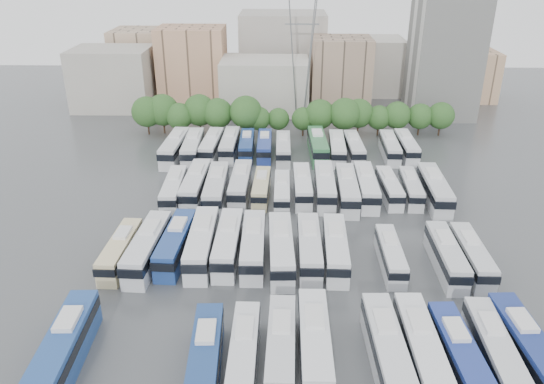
{
  "coord_description": "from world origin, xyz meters",
  "views": [
    {
      "loc": [
        -1.41,
        -62.08,
        35.86
      ],
      "look_at": [
        -3.1,
        7.96,
        3.0
      ],
      "focal_mm": 35.0,
      "sensor_mm": 36.0,
      "label": 1
    }
  ],
  "objects_px": {
    "apartment_tower": "(444,57)",
    "bus_r3_s8": "(318,145)",
    "bus_r1_s13": "(472,256)",
    "bus_r2_s11": "(389,187)",
    "bus_r1_s6": "(281,249)",
    "bus_r2_s10": "(366,186)",
    "bus_r1_s12": "(446,255)",
    "bus_r1_s8": "(335,248)",
    "bus_r2_s12": "(411,188)",
    "bus_r1_s0": "(121,250)",
    "bus_r3_s10": "(354,148)",
    "bus_r2_s2": "(196,184)",
    "bus_r2_s6": "(282,191)",
    "bus_r1_s3": "(202,243)",
    "bus_r2_s5": "(261,187)",
    "bus_r0_s6": "(281,347)",
    "bus_r2_s13": "(434,189)",
    "bus_r1_s7": "(309,247)",
    "bus_r0_s12": "(493,349)",
    "bus_r2_s4": "(240,184)",
    "bus_r2_s7": "(302,186)",
    "bus_r2_s8": "(325,185)",
    "bus_r1_s10": "(390,255)",
    "bus_r3_s6": "(283,148)",
    "bus_r3_s9": "(337,148)",
    "bus_r0_s13": "(526,347)",
    "bus_r0_s9": "(386,348)",
    "bus_r2_s9": "(347,189)",
    "bus_r1_s5": "(253,245)",
    "bus_r3_s3": "(230,145)",
    "electricity_pylon": "(302,36)",
    "bus_r0_s0": "(65,347)",
    "bus_r3_s12": "(390,147)",
    "bus_r0_s7": "(315,343)",
    "bus_r3_s2": "(212,145)",
    "bus_r3_s4": "(247,145)",
    "bus_r0_s4": "(206,358)",
    "bus_r1_s2": "(176,243)",
    "bus_r3_s1": "(193,147)",
    "bus_r1_s1": "(148,247)",
    "bus_r0_s10": "(421,347)",
    "bus_r2_s1": "(174,189)"
  },
  "relations": [
    {
      "from": "bus_r2_s4",
      "to": "bus_r3_s12",
      "type": "distance_m",
      "value": 31.54
    },
    {
      "from": "bus_r1_s13",
      "to": "bus_r2_s11",
      "type": "bearing_deg",
      "value": 108.42
    },
    {
      "from": "bus_r0_s7",
      "to": "bus_r3_s2",
      "type": "bearing_deg",
      "value": 107.05
    },
    {
      "from": "bus_r3_s3",
      "to": "bus_r3_s8",
      "type": "bearing_deg",
      "value": -0.73
    },
    {
      "from": "bus_r0_s10",
      "to": "bus_r2_s1",
      "type": "xyz_separation_m",
      "value": [
        -29.65,
        34.52,
        -0.1
      ]
    },
    {
      "from": "bus_r2_s2",
      "to": "bus_r3_s6",
      "type": "xyz_separation_m",
      "value": [
        13.51,
        16.93,
        -0.21
      ]
    },
    {
      "from": "bus_r0_s9",
      "to": "bus_r2_s12",
      "type": "relative_size",
      "value": 1.15
    },
    {
      "from": "bus_r2_s12",
      "to": "bus_r0_s13",
      "type": "bearing_deg",
      "value": -82.49
    },
    {
      "from": "bus_r3_s12",
      "to": "bus_r2_s7",
      "type": "bearing_deg",
      "value": -131.74
    },
    {
      "from": "bus_r2_s12",
      "to": "bus_r3_s6",
      "type": "distance_m",
      "value": 25.86
    },
    {
      "from": "bus_r0_s4",
      "to": "bus_r1_s3",
      "type": "relative_size",
      "value": 0.91
    },
    {
      "from": "bus_r1_s10",
      "to": "bus_r2_s11",
      "type": "relative_size",
      "value": 0.96
    },
    {
      "from": "apartment_tower",
      "to": "bus_r1_s2",
      "type": "height_order",
      "value": "apartment_tower"
    },
    {
      "from": "electricity_pylon",
      "to": "bus_r3_s10",
      "type": "distance_m",
      "value": 27.78
    },
    {
      "from": "bus_r0_s6",
      "to": "bus_r1_s13",
      "type": "relative_size",
      "value": 1.04
    },
    {
      "from": "bus_r1_s7",
      "to": "apartment_tower",
      "type": "bearing_deg",
      "value": 63.05
    },
    {
      "from": "bus_r1_s12",
      "to": "bus_r3_s8",
      "type": "relative_size",
      "value": 0.89
    },
    {
      "from": "bus_r1_s3",
      "to": "bus_r2_s5",
      "type": "distance_m",
      "value": 18.84
    },
    {
      "from": "bus_r0_s6",
      "to": "bus_r2_s8",
      "type": "distance_m",
      "value": 36.79
    },
    {
      "from": "bus_r0_s9",
      "to": "bus_r3_s12",
      "type": "relative_size",
      "value": 1.07
    },
    {
      "from": "bus_r2_s13",
      "to": "bus_r2_s10",
      "type": "bearing_deg",
      "value": 176.64
    },
    {
      "from": "bus_r3_s9",
      "to": "bus_r1_s0",
      "type": "bearing_deg",
      "value": -127.09
    },
    {
      "from": "bus_r3_s4",
      "to": "bus_r1_s10",
      "type": "bearing_deg",
      "value": -63.26
    },
    {
      "from": "bus_r0_s6",
      "to": "bus_r2_s13",
      "type": "distance_m",
      "value": 42.13
    },
    {
      "from": "bus_r2_s7",
      "to": "bus_r2_s8",
      "type": "distance_m",
      "value": 3.46
    },
    {
      "from": "apartment_tower",
      "to": "bus_r3_s8",
      "type": "height_order",
      "value": "apartment_tower"
    },
    {
      "from": "bus_r1_s5",
      "to": "bus_r3_s4",
      "type": "distance_m",
      "value": 36.59
    },
    {
      "from": "bus_r1_s0",
      "to": "bus_r3_s10",
      "type": "xyz_separation_m",
      "value": [
        32.83,
        36.71,
        0.07
      ]
    },
    {
      "from": "bus_r1_s3",
      "to": "bus_r1_s7",
      "type": "height_order",
      "value": "bus_r1_s3"
    },
    {
      "from": "bus_r1_s7",
      "to": "bus_r3_s10",
      "type": "xyz_separation_m",
      "value": [
        9.63,
        35.73,
        -0.1
      ]
    },
    {
      "from": "bus_r3_s6",
      "to": "bus_r3_s9",
      "type": "height_order",
      "value": "bus_r3_s9"
    },
    {
      "from": "bus_r1_s6",
      "to": "bus_r2_s10",
      "type": "bearing_deg",
      "value": 53.08
    },
    {
      "from": "bus_r1_s2",
      "to": "bus_r3_s10",
      "type": "distance_m",
      "value": 43.87
    },
    {
      "from": "bus_r3_s1",
      "to": "bus_r3_s4",
      "type": "height_order",
      "value": "bus_r3_s1"
    },
    {
      "from": "bus_r1_s1",
      "to": "apartment_tower",
      "type": "bearing_deg",
      "value": 53.84
    },
    {
      "from": "bus_r1_s3",
      "to": "bus_r3_s6",
      "type": "height_order",
      "value": "bus_r1_s3"
    },
    {
      "from": "bus_r0_s0",
      "to": "bus_r1_s5",
      "type": "xyz_separation_m",
      "value": [
        16.39,
        18.92,
        -0.07
      ]
    },
    {
      "from": "bus_r1_s5",
      "to": "bus_r2_s10",
      "type": "height_order",
      "value": "bus_r2_s10"
    },
    {
      "from": "bus_r1_s13",
      "to": "bus_r1_s6",
      "type": "bearing_deg",
      "value": 178.77
    },
    {
      "from": "bus_r2_s2",
      "to": "bus_r2_s6",
      "type": "distance_m",
      "value": 13.5
    },
    {
      "from": "bus_r3_s6",
      "to": "bus_r2_s9",
      "type": "bearing_deg",
      "value": -61.84
    },
    {
      "from": "bus_r1_s3",
      "to": "bus_r3_s6",
      "type": "bearing_deg",
      "value": 73.12
    },
    {
      "from": "bus_r1_s10",
      "to": "bus_r1_s12",
      "type": "xyz_separation_m",
      "value": [
        6.62,
        -0.36,
        0.21
      ]
    },
    {
      "from": "bus_r2_s4",
      "to": "bus_r2_s5",
      "type": "xyz_separation_m",
      "value": [
        3.29,
        -0.59,
        -0.29
      ]
    },
    {
      "from": "bus_r1_s8",
      "to": "bus_r2_s12",
      "type": "relative_size",
      "value": 1.13
    },
    {
      "from": "bus_r0_s6",
      "to": "bus_r0_s13",
      "type": "distance_m",
      "value": 22.79
    },
    {
      "from": "bus_r2_s8",
      "to": "bus_r3_s10",
      "type": "relative_size",
      "value": 1.09
    },
    {
      "from": "bus_r0_s13",
      "to": "bus_r1_s2",
      "type": "xyz_separation_m",
      "value": [
        -36.11,
        18.02,
        -0.0
      ]
    },
    {
      "from": "apartment_tower",
      "to": "bus_r3_s8",
      "type": "relative_size",
      "value": 1.9
    },
    {
      "from": "bus_r0_s12",
      "to": "bus_r2_s4",
      "type": "bearing_deg",
      "value": 127.67
    }
  ]
}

